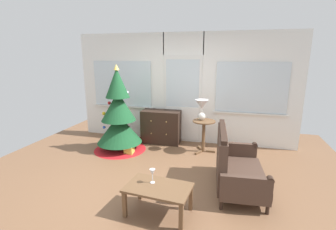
{
  "coord_description": "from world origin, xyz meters",
  "views": [
    {
      "loc": [
        1.16,
        -3.6,
        2.05
      ],
      "look_at": [
        0.05,
        0.55,
        1.0
      ],
      "focal_mm": 26.43,
      "sensor_mm": 36.0,
      "label": 1
    }
  ],
  "objects_px": {
    "side_table": "(204,130)",
    "table_lamp": "(202,107)",
    "settee_sofa": "(234,165)",
    "christmas_tree": "(119,119)",
    "dresser_cabinet": "(161,127)",
    "coffee_table": "(158,190)",
    "gift_box": "(129,150)",
    "wine_glass": "(152,173)"
  },
  "relations": [
    {
      "from": "side_table",
      "to": "table_lamp",
      "type": "distance_m",
      "value": 0.49
    },
    {
      "from": "side_table",
      "to": "table_lamp",
      "type": "xyz_separation_m",
      "value": [
        -0.06,
        0.04,
        0.49
      ]
    },
    {
      "from": "settee_sofa",
      "to": "table_lamp",
      "type": "xyz_separation_m",
      "value": [
        -0.7,
        1.42,
        0.6
      ]
    },
    {
      "from": "side_table",
      "to": "settee_sofa",
      "type": "bearing_deg",
      "value": -65.1
    },
    {
      "from": "christmas_tree",
      "to": "settee_sofa",
      "type": "relative_size",
      "value": 1.32
    },
    {
      "from": "dresser_cabinet",
      "to": "coffee_table",
      "type": "xyz_separation_m",
      "value": [
        0.74,
        -2.63,
        -0.06
      ]
    },
    {
      "from": "side_table",
      "to": "table_lamp",
      "type": "height_order",
      "value": "table_lamp"
    },
    {
      "from": "christmas_tree",
      "to": "coffee_table",
      "type": "xyz_separation_m",
      "value": [
        1.5,
        -1.96,
        -0.38
      ]
    },
    {
      "from": "side_table",
      "to": "gift_box",
      "type": "relative_size",
      "value": 3.81
    },
    {
      "from": "dresser_cabinet",
      "to": "table_lamp",
      "type": "distance_m",
      "value": 1.18
    },
    {
      "from": "christmas_tree",
      "to": "settee_sofa",
      "type": "height_order",
      "value": "christmas_tree"
    },
    {
      "from": "settee_sofa",
      "to": "table_lamp",
      "type": "height_order",
      "value": "table_lamp"
    },
    {
      "from": "settee_sofa",
      "to": "side_table",
      "type": "relative_size",
      "value": 2.03
    },
    {
      "from": "table_lamp",
      "to": "coffee_table",
      "type": "bearing_deg",
      "value": -95.84
    },
    {
      "from": "settee_sofa",
      "to": "table_lamp",
      "type": "relative_size",
      "value": 3.2
    },
    {
      "from": "settee_sofa",
      "to": "side_table",
      "type": "xyz_separation_m",
      "value": [
        -0.64,
        1.38,
        0.12
      ]
    },
    {
      "from": "dresser_cabinet",
      "to": "table_lamp",
      "type": "relative_size",
      "value": 2.07
    },
    {
      "from": "wine_glass",
      "to": "christmas_tree",
      "type": "bearing_deg",
      "value": 126.5
    },
    {
      "from": "settee_sofa",
      "to": "dresser_cabinet",
      "type": "bearing_deg",
      "value": 134.78
    },
    {
      "from": "settee_sofa",
      "to": "christmas_tree",
      "type": "bearing_deg",
      "value": 157.18
    },
    {
      "from": "dresser_cabinet",
      "to": "wine_glass",
      "type": "distance_m",
      "value": 2.64
    },
    {
      "from": "coffee_table",
      "to": "gift_box",
      "type": "relative_size",
      "value": 4.85
    },
    {
      "from": "side_table",
      "to": "gift_box",
      "type": "distance_m",
      "value": 1.64
    },
    {
      "from": "christmas_tree",
      "to": "wine_glass",
      "type": "xyz_separation_m",
      "value": [
        1.4,
        -1.89,
        -0.18
      ]
    },
    {
      "from": "table_lamp",
      "to": "gift_box",
      "type": "relative_size",
      "value": 2.42
    },
    {
      "from": "table_lamp",
      "to": "dresser_cabinet",
      "type": "bearing_deg",
      "value": 164.24
    },
    {
      "from": "coffee_table",
      "to": "wine_glass",
      "type": "height_order",
      "value": "wine_glass"
    },
    {
      "from": "christmas_tree",
      "to": "side_table",
      "type": "bearing_deg",
      "value": 11.09
    },
    {
      "from": "settee_sofa",
      "to": "side_table",
      "type": "distance_m",
      "value": 1.52
    },
    {
      "from": "dresser_cabinet",
      "to": "wine_glass",
      "type": "relative_size",
      "value": 4.67
    },
    {
      "from": "christmas_tree",
      "to": "coffee_table",
      "type": "relative_size",
      "value": 2.11
    },
    {
      "from": "gift_box",
      "to": "settee_sofa",
      "type": "bearing_deg",
      "value": -21.15
    },
    {
      "from": "side_table",
      "to": "wine_glass",
      "type": "bearing_deg",
      "value": -100.23
    },
    {
      "from": "christmas_tree",
      "to": "coffee_table",
      "type": "bearing_deg",
      "value": -52.62
    },
    {
      "from": "christmas_tree",
      "to": "coffee_table",
      "type": "height_order",
      "value": "christmas_tree"
    },
    {
      "from": "coffee_table",
      "to": "gift_box",
      "type": "height_order",
      "value": "coffee_table"
    },
    {
      "from": "settee_sofa",
      "to": "coffee_table",
      "type": "bearing_deg",
      "value": -135.18
    },
    {
      "from": "christmas_tree",
      "to": "dresser_cabinet",
      "type": "distance_m",
      "value": 1.06
    },
    {
      "from": "side_table",
      "to": "coffee_table",
      "type": "distance_m",
      "value": 2.34
    },
    {
      "from": "wine_glass",
      "to": "coffee_table",
      "type": "bearing_deg",
      "value": -36.3
    },
    {
      "from": "side_table",
      "to": "gift_box",
      "type": "xyz_separation_m",
      "value": [
        -1.49,
        -0.55,
        -0.4
      ]
    },
    {
      "from": "dresser_cabinet",
      "to": "gift_box",
      "type": "xyz_separation_m",
      "value": [
        -0.45,
        -0.87,
        -0.3
      ]
    }
  ]
}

